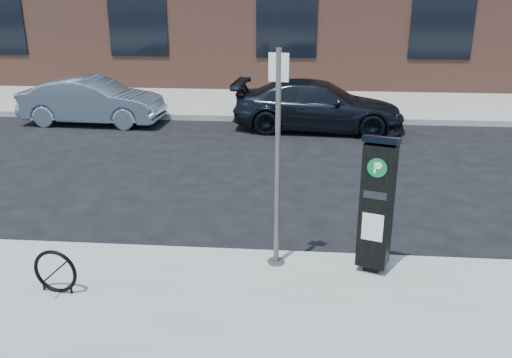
# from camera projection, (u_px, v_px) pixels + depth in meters

# --- Properties ---
(ground) EXTENTS (120.00, 120.00, 0.00)m
(ground) POSITION_uv_depth(u_px,v_px,m) (254.00, 261.00, 7.34)
(ground) COLOR black
(ground) RESTS_ON ground
(sidewalk_far) EXTENTS (60.00, 12.00, 0.15)m
(sidewalk_far) POSITION_uv_depth(u_px,v_px,m) (287.00, 83.00, 20.45)
(sidewalk_far) COLOR gray
(sidewalk_far) RESTS_ON ground
(curb_near) EXTENTS (60.00, 0.12, 0.16)m
(curb_near) POSITION_uv_depth(u_px,v_px,m) (253.00, 257.00, 7.29)
(curb_near) COLOR #9E9B93
(curb_near) RESTS_ON ground
(curb_far) EXTENTS (60.00, 0.12, 0.16)m
(curb_far) POSITION_uv_depth(u_px,v_px,m) (280.00, 119.00, 14.84)
(curb_far) COLOR #9E9B93
(curb_far) RESTS_ON ground
(parking_kiosk) EXTENTS (0.50, 0.47, 1.76)m
(parking_kiosk) POSITION_uv_depth(u_px,v_px,m) (377.00, 203.00, 6.53)
(parking_kiosk) COLOR black
(parking_kiosk) RESTS_ON sidewalk_near
(sign_pole) EXTENTS (0.24, 0.22, 2.71)m
(sign_pole) POSITION_uv_depth(u_px,v_px,m) (277.00, 163.00, 6.53)
(sign_pole) COLOR #5F5B54
(sign_pole) RESTS_ON sidewalk_near
(bike_rack) EXTENTS (0.54, 0.12, 0.54)m
(bike_rack) POSITION_uv_depth(u_px,v_px,m) (55.00, 272.00, 6.23)
(bike_rack) COLOR black
(bike_rack) RESTS_ON sidewalk_near
(car_silver) EXTENTS (3.80, 1.48, 1.23)m
(car_silver) POSITION_uv_depth(u_px,v_px,m) (92.00, 101.00, 14.48)
(car_silver) COLOR gray
(car_silver) RESTS_ON ground
(car_dark) EXTENTS (4.45, 2.07, 1.26)m
(car_dark) POSITION_uv_depth(u_px,v_px,m) (318.00, 106.00, 13.86)
(car_dark) COLOR black
(car_dark) RESTS_ON ground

